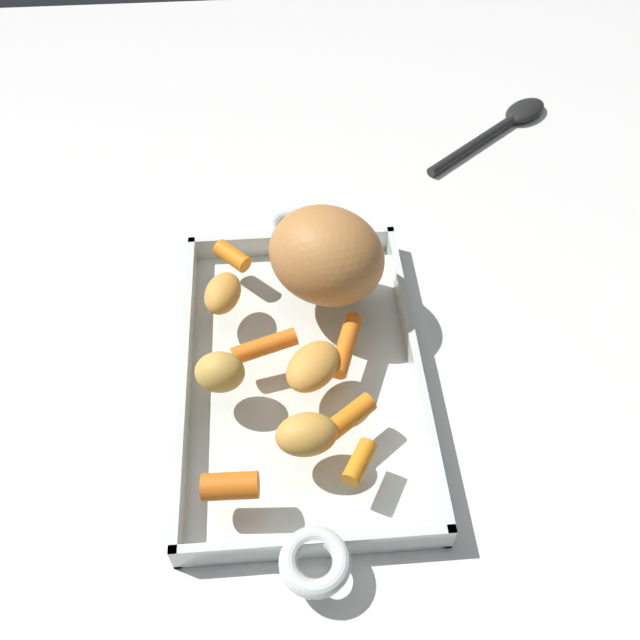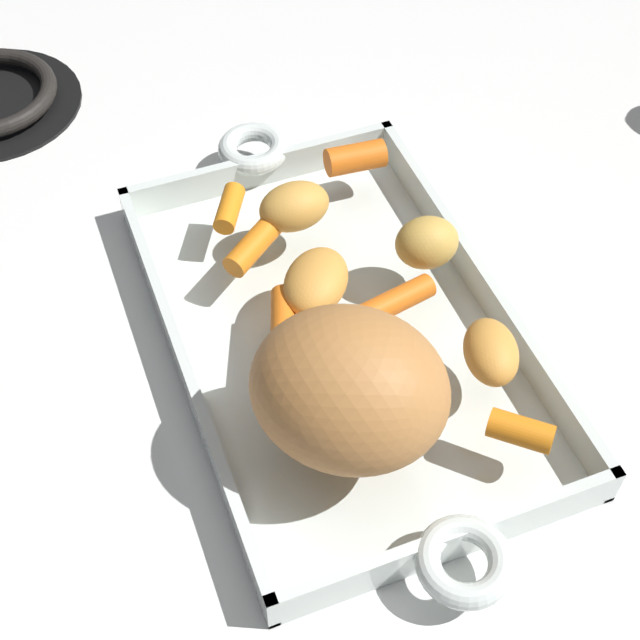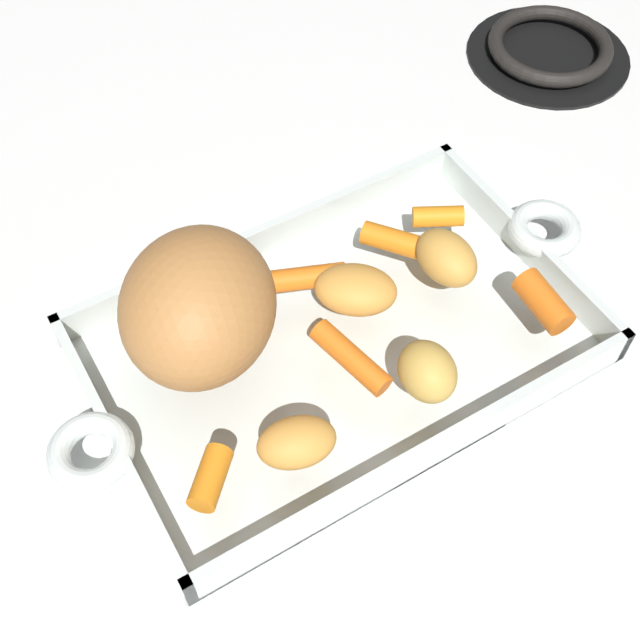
# 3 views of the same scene
# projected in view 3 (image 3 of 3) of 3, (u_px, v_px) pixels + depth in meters

# --- Properties ---
(ground_plane) EXTENTS (1.70, 1.70, 0.00)m
(ground_plane) POSITION_uv_depth(u_px,v_px,m) (338.00, 350.00, 0.66)
(ground_plane) COLOR silver
(roasting_dish) EXTENTS (0.47, 0.24, 0.04)m
(roasting_dish) POSITION_uv_depth(u_px,v_px,m) (339.00, 343.00, 0.65)
(roasting_dish) COLOR silver
(roasting_dish) RESTS_ON ground_plane
(pork_roast) EXTENTS (0.16, 0.17, 0.10)m
(pork_roast) POSITION_uv_depth(u_px,v_px,m) (198.00, 307.00, 0.58)
(pork_roast) COLOR #B8783E
(pork_roast) RESTS_ON roasting_dish
(baby_carrot_northeast) EXTENTS (0.03, 0.05, 0.03)m
(baby_carrot_northeast) POSITION_uv_depth(u_px,v_px,m) (543.00, 302.00, 0.63)
(baby_carrot_northeast) COLOR orange
(baby_carrot_northeast) RESTS_ON roasting_dish
(baby_carrot_center_left) EXTENTS (0.05, 0.06, 0.02)m
(baby_carrot_center_left) POSITION_uv_depth(u_px,v_px,m) (395.00, 241.00, 0.66)
(baby_carrot_center_left) COLOR orange
(baby_carrot_center_left) RESTS_ON roasting_dish
(baby_carrot_southwest) EXTENTS (0.04, 0.04, 0.02)m
(baby_carrot_southwest) POSITION_uv_depth(u_px,v_px,m) (210.00, 478.00, 0.54)
(baby_carrot_southwest) COLOR orange
(baby_carrot_southwest) RESTS_ON roasting_dish
(baby_carrot_center_right) EXTENTS (0.07, 0.04, 0.02)m
(baby_carrot_center_right) POSITION_uv_depth(u_px,v_px,m) (300.00, 279.00, 0.64)
(baby_carrot_center_right) COLOR orange
(baby_carrot_center_right) RESTS_ON roasting_dish
(baby_carrot_southeast) EXTENTS (0.05, 0.04, 0.02)m
(baby_carrot_southeast) POSITION_uv_depth(u_px,v_px,m) (438.00, 216.00, 0.68)
(baby_carrot_southeast) COLOR orange
(baby_carrot_southeast) RESTS_ON roasting_dish
(baby_carrot_northwest) EXTENTS (0.03, 0.07, 0.02)m
(baby_carrot_northwest) POSITION_uv_depth(u_px,v_px,m) (351.00, 358.00, 0.60)
(baby_carrot_northwest) COLOR orange
(baby_carrot_northwest) RESTS_ON roasting_dish
(potato_golden_large) EXTENTS (0.04, 0.06, 0.04)m
(potato_golden_large) POSITION_uv_depth(u_px,v_px,m) (446.00, 258.00, 0.64)
(potato_golden_large) COLOR gold
(potato_golden_large) RESTS_ON roasting_dish
(potato_golden_small) EXTENTS (0.06, 0.05, 0.03)m
(potato_golden_small) POSITION_uv_depth(u_px,v_px,m) (297.00, 442.00, 0.55)
(potato_golden_small) COLOR gold
(potato_golden_small) RESTS_ON roasting_dish
(potato_corner) EXTENTS (0.08, 0.08, 0.03)m
(potato_corner) POSITION_uv_depth(u_px,v_px,m) (356.00, 290.00, 0.63)
(potato_corner) COLOR gold
(potato_corner) RESTS_ON roasting_dish
(potato_whole) EXTENTS (0.05, 0.05, 0.04)m
(potato_whole) POSITION_uv_depth(u_px,v_px,m) (427.00, 371.00, 0.58)
(potato_whole) COLOR gold
(potato_whole) RESTS_ON roasting_dish
(stove_burner_rear) EXTENTS (0.17, 0.17, 0.02)m
(stove_burner_rear) POSITION_uv_depth(u_px,v_px,m) (549.00, 49.00, 0.87)
(stove_burner_rear) COLOR black
(stove_burner_rear) RESTS_ON ground_plane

